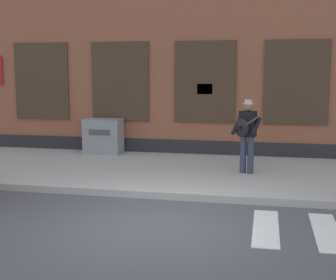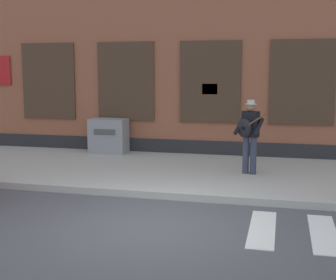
# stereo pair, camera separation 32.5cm
# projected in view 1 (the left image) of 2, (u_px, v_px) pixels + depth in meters

# --- Properties ---
(ground_plane) EXTENTS (160.00, 160.00, 0.00)m
(ground_plane) POSITION_uv_depth(u_px,v_px,m) (156.00, 225.00, 7.83)
(ground_plane) COLOR #4C4C51
(sidewalk) EXTENTS (28.00, 4.55, 0.15)m
(sidewalk) POSITION_uv_depth(u_px,v_px,m) (192.00, 173.00, 11.51)
(sidewalk) COLOR #ADAAA3
(sidewalk) RESTS_ON ground
(building_backdrop) EXTENTS (28.00, 4.06, 6.68)m
(building_backdrop) POSITION_uv_depth(u_px,v_px,m) (213.00, 47.00, 15.17)
(building_backdrop) COLOR #99563D
(building_backdrop) RESTS_ON ground
(busker) EXTENTS (0.72, 0.65, 1.74)m
(busker) POSITION_uv_depth(u_px,v_px,m) (247.00, 132.00, 10.97)
(busker) COLOR #33384C
(busker) RESTS_ON sidewalk
(utility_box) EXTENTS (1.08, 0.67, 1.01)m
(utility_box) POSITION_uv_depth(u_px,v_px,m) (103.00, 136.00, 13.79)
(utility_box) COLOR gray
(utility_box) RESTS_ON sidewalk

